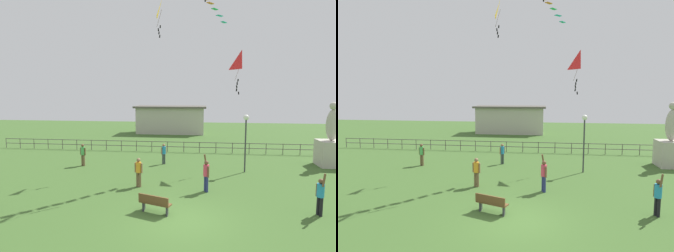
# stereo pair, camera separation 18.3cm
# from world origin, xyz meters

# --- Properties ---
(ground_plane) EXTENTS (80.00, 80.00, 0.00)m
(ground_plane) POSITION_xyz_m (0.00, 0.00, 0.00)
(ground_plane) COLOR #3D6028
(statue_monument) EXTENTS (1.78, 1.78, 4.68)m
(statue_monument) POSITION_xyz_m (10.19, 10.37, 1.44)
(statue_monument) COLOR #B2AD9E
(statue_monument) RESTS_ON ground_plane
(lamppost) EXTENTS (0.36, 0.36, 3.90)m
(lamppost) POSITION_xyz_m (3.74, 7.95, 2.88)
(lamppost) COLOR #38383D
(lamppost) RESTS_ON ground_plane
(park_bench) EXTENTS (1.55, 0.90, 0.85)m
(park_bench) POSITION_xyz_m (-1.20, 0.61, 0.46)
(park_bench) COLOR brown
(park_bench) RESTS_ON ground_plane
(person_0) EXTENTS (0.49, 0.31, 1.67)m
(person_0) POSITION_xyz_m (-2.70, 4.10, 0.96)
(person_0) COLOR brown
(person_0) RESTS_ON ground_plane
(person_1) EXTENTS (0.31, 0.52, 1.95)m
(person_1) POSITION_xyz_m (6.03, 1.23, 0.98)
(person_1) COLOR black
(person_1) RESTS_ON ground_plane
(person_2) EXTENTS (0.47, 0.30, 1.62)m
(person_2) POSITION_xyz_m (-7.79, 8.28, 0.93)
(person_2) COLOR brown
(person_2) RESTS_ON ground_plane
(person_3) EXTENTS (0.33, 0.54, 2.03)m
(person_3) POSITION_xyz_m (1.12, 3.73, 1.02)
(person_3) COLOR navy
(person_3) RESTS_ON ground_plane
(person_4) EXTENTS (0.36, 0.35, 1.55)m
(person_4) POSITION_xyz_m (-1.98, 9.48, 0.89)
(person_4) COLOR #3F4C47
(person_4) RESTS_ON ground_plane
(kite_0) EXTENTS (0.58, 0.74, 2.55)m
(kite_0) POSITION_xyz_m (-2.05, 9.04, 11.01)
(kite_0) COLOR yellow
(kite_3) EXTENTS (1.07, 1.12, 3.05)m
(kite_3) POSITION_xyz_m (3.52, 9.43, 7.48)
(kite_3) COLOR red
(waterfront_railing) EXTENTS (36.04, 0.06, 0.95)m
(waterfront_railing) POSITION_xyz_m (-0.26, 14.00, 0.62)
(waterfront_railing) COLOR #4C4742
(waterfront_railing) RESTS_ON ground_plane
(pavilion_building) EXTENTS (9.22, 3.80, 3.57)m
(pavilion_building) POSITION_xyz_m (-3.32, 26.00, 1.81)
(pavilion_building) COLOR #B7B2A3
(pavilion_building) RESTS_ON ground_plane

